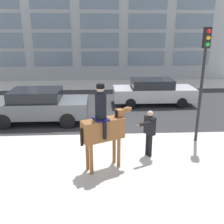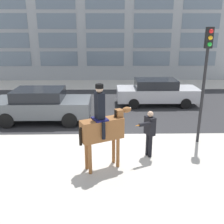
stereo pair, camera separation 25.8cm
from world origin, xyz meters
name	(u,v)px [view 2 (the right image)]	position (x,y,z in m)	size (l,w,h in m)	color
ground_plane	(104,139)	(0.00, 0.00, 0.00)	(80.00, 80.00, 0.00)	beige
road_surface	(105,106)	(0.00, 4.75, 0.00)	(22.95, 8.50, 0.01)	#2D2D30
mounted_horse_lead	(103,127)	(0.02, -2.23, 1.40)	(1.64, 0.99, 2.73)	brown
pedestrian_bystander	(149,130)	(1.59, -1.48, 0.97)	(0.76, 0.72, 1.65)	black
street_car_near_lane	(42,104)	(-2.98, 2.20, 0.83)	(4.56, 2.05, 1.58)	#51565B
street_car_far_lane	(157,92)	(3.07, 4.93, 0.78)	(4.72, 1.88, 1.52)	#B7B7BC
traffic_light	(206,69)	(3.72, -0.34, 2.87)	(0.24, 0.29, 4.31)	black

